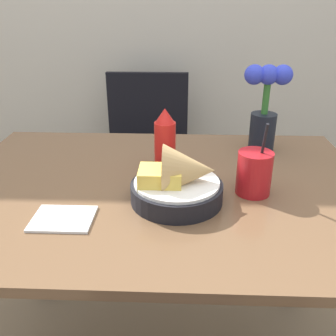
{
  "coord_description": "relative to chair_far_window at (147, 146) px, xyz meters",
  "views": [
    {
      "loc": [
        0.06,
        -0.89,
        1.19
      ],
      "look_at": [
        0.02,
        -0.03,
        0.8
      ],
      "focal_mm": 40.0,
      "sensor_mm": 36.0,
      "label": 1
    }
  ],
  "objects": [
    {
      "name": "napkin",
      "position": [
        -0.09,
        -1.03,
        0.22
      ],
      "size": [
        0.14,
        0.11,
        0.01
      ],
      "color": "white",
      "rests_on": "dining_table"
    },
    {
      "name": "ketchup_bottle",
      "position": [
        0.13,
        -0.74,
        0.31
      ],
      "size": [
        0.06,
        0.06,
        0.18
      ],
      "color": "red",
      "rests_on": "dining_table"
    },
    {
      "name": "dining_table",
      "position": [
        0.12,
        -0.84,
        0.12
      ],
      "size": [
        1.14,
        0.81,
        0.74
      ],
      "color": "brown",
      "rests_on": "ground_plane"
    },
    {
      "name": "chair_far_window",
      "position": [
        0.0,
        0.0,
        0.0
      ],
      "size": [
        0.4,
        0.4,
        0.86
      ],
      "color": "black",
      "rests_on": "ground_plane"
    },
    {
      "name": "drink_cup",
      "position": [
        0.36,
        -0.88,
        0.27
      ],
      "size": [
        0.09,
        0.09,
        0.19
      ],
      "color": "red",
      "rests_on": "dining_table"
    },
    {
      "name": "flower_vase",
      "position": [
        0.43,
        -0.58,
        0.37
      ],
      "size": [
        0.15,
        0.08,
        0.27
      ],
      "color": "black",
      "rests_on": "dining_table"
    },
    {
      "name": "food_basket",
      "position": [
        0.17,
        -0.93,
        0.27
      ],
      "size": [
        0.22,
        0.22,
        0.15
      ],
      "color": "black",
      "rests_on": "dining_table"
    }
  ]
}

